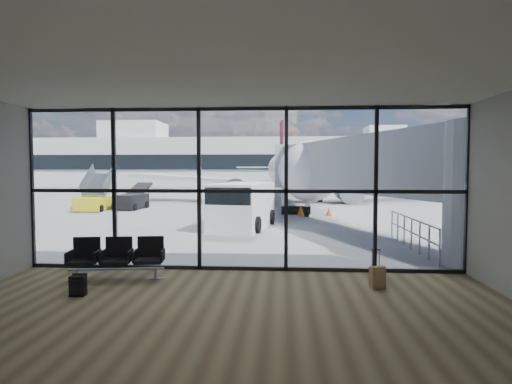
# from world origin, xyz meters

# --- Properties ---
(ground) EXTENTS (220.00, 220.00, 0.00)m
(ground) POSITION_xyz_m (0.00, 40.00, 0.00)
(ground) COLOR slate
(ground) RESTS_ON ground
(lounge_shell) EXTENTS (12.02, 8.01, 4.51)m
(lounge_shell) POSITION_xyz_m (0.00, -4.80, 2.65)
(lounge_shell) COLOR brown
(lounge_shell) RESTS_ON ground
(glass_curtain_wall) EXTENTS (12.10, 0.12, 4.50)m
(glass_curtain_wall) POSITION_xyz_m (0.00, 0.00, 2.25)
(glass_curtain_wall) COLOR white
(glass_curtain_wall) RESTS_ON ground
(jet_bridge) EXTENTS (8.00, 16.50, 4.33)m
(jet_bridge) POSITION_xyz_m (4.90, 7.07, 2.76)
(jet_bridge) COLOR #999B9E
(jet_bridge) RESTS_ON ground
(apron_railing) EXTENTS (0.06, 5.46, 1.11)m
(apron_railing) POSITION_xyz_m (5.60, 3.50, 0.72)
(apron_railing) COLOR gray
(apron_railing) RESTS_ON ground
(far_terminal) EXTENTS (80.00, 12.20, 11.00)m
(far_terminal) POSITION_xyz_m (-0.59, 61.97, 4.21)
(far_terminal) COLOR beige
(far_terminal) RESTS_ON ground
(tree_0) EXTENTS (4.95, 4.95, 7.12)m
(tree_0) POSITION_xyz_m (-45.00, 72.00, 4.63)
(tree_0) COLOR #382619
(tree_0) RESTS_ON ground
(tree_1) EXTENTS (5.61, 5.61, 8.07)m
(tree_1) POSITION_xyz_m (-39.00, 72.00, 5.25)
(tree_1) COLOR #382619
(tree_1) RESTS_ON ground
(tree_2) EXTENTS (6.27, 6.27, 9.03)m
(tree_2) POSITION_xyz_m (-33.00, 72.00, 5.88)
(tree_2) COLOR #382619
(tree_2) RESTS_ON ground
(tree_3) EXTENTS (4.95, 4.95, 7.12)m
(tree_3) POSITION_xyz_m (-27.00, 72.00, 4.63)
(tree_3) COLOR #382619
(tree_3) RESTS_ON ground
(tree_4) EXTENTS (5.61, 5.61, 8.07)m
(tree_4) POSITION_xyz_m (-21.00, 72.00, 5.25)
(tree_4) COLOR #382619
(tree_4) RESTS_ON ground
(tree_5) EXTENTS (6.27, 6.27, 9.03)m
(tree_5) POSITION_xyz_m (-15.00, 72.00, 5.88)
(tree_5) COLOR #382619
(tree_5) RESTS_ON ground
(seating_row) EXTENTS (2.36, 0.99, 1.05)m
(seating_row) POSITION_xyz_m (-3.11, -1.08, 0.58)
(seating_row) COLOR gray
(seating_row) RESTS_ON ground
(backpack) EXTENTS (0.34, 0.31, 0.49)m
(backpack) POSITION_xyz_m (-3.39, -2.65, 0.24)
(backpack) COLOR black
(backpack) RESTS_ON ground
(suitcase) EXTENTS (0.38, 0.31, 0.91)m
(suitcase) POSITION_xyz_m (3.34, -1.61, 0.27)
(suitcase) COLOR #8E714F
(suitcase) RESTS_ON ground
(airliner) EXTENTS (29.11, 33.74, 8.69)m
(airliner) POSITION_xyz_m (1.72, 26.54, 2.65)
(airliner) COLOR silver
(airliner) RESTS_ON ground
(service_van) EXTENTS (3.04, 5.22, 2.14)m
(service_van) POSITION_xyz_m (-0.85, 8.53, 1.10)
(service_van) COLOR white
(service_van) RESTS_ON ground
(belt_loader) EXTENTS (1.82, 4.05, 1.82)m
(belt_loader) POSITION_xyz_m (-9.59, 17.90, 0.61)
(belt_loader) COLOR black
(belt_loader) RESTS_ON ground
(mobile_stairs) EXTENTS (2.09, 3.69, 2.53)m
(mobile_stairs) POSITION_xyz_m (-11.82, 16.82, 0.61)
(mobile_stairs) COLOR gold
(mobile_stairs) RESTS_ON ground
(traffic_cone_a) EXTENTS (0.39, 0.39, 0.56)m
(traffic_cone_a) POSITION_xyz_m (-0.84, 13.76, 0.26)
(traffic_cone_a) COLOR #E94A0C
(traffic_cone_a) RESTS_ON ground
(traffic_cone_b) EXTENTS (0.37, 0.37, 0.53)m
(traffic_cone_b) POSITION_xyz_m (3.89, 14.41, 0.25)
(traffic_cone_b) COLOR #E8470C
(traffic_cone_b) RESTS_ON ground
(traffic_cone_c) EXTENTS (0.44, 0.44, 0.63)m
(traffic_cone_c) POSITION_xyz_m (2.18, 14.56, 0.30)
(traffic_cone_c) COLOR #E2520B
(traffic_cone_c) RESTS_ON ground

